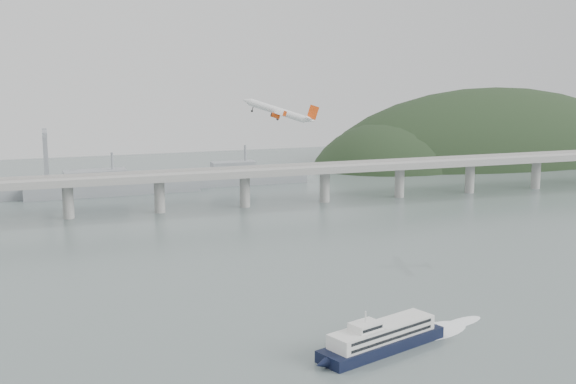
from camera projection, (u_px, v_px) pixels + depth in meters
name	position (u px, v px, depth m)	size (l,w,h in m)	color
ground	(338.00, 325.00, 259.69)	(900.00, 900.00, 0.00)	slate
bridge	(209.00, 179.00, 443.22)	(800.00, 22.00, 23.90)	#969593
headland	(505.00, 180.00, 659.46)	(365.00, 155.00, 156.00)	black
ferry	(382.00, 338.00, 238.05)	(71.82, 33.21, 14.14)	black
airliner	(280.00, 112.00, 329.31)	(32.61, 30.22, 12.55)	white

